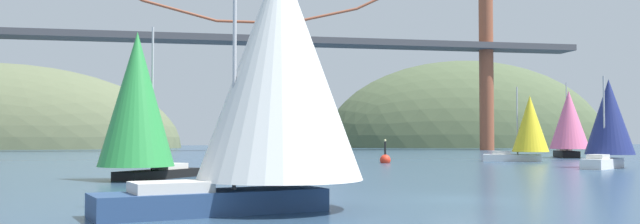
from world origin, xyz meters
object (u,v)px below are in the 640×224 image
Objects in this scene: sailboat_yellow_sail at (528,127)px; channel_buoy at (385,159)px; sailboat_green_sail at (138,102)px; sailboat_navy_sail at (609,120)px; sailboat_pink_spinnaker at (569,122)px; sailboat_white_mainsail at (277,72)px.

sailboat_yellow_sail is 3.05× the size of channel_buoy.
sailboat_navy_sail is at bearing 13.11° from sailboat_green_sail.
sailboat_pink_spinnaker is (49.91, 33.57, -0.31)m from sailboat_green_sail.
sailboat_white_mainsail is 43.73m from channel_buoy.
sailboat_white_mainsail is at bearing -130.45° from sailboat_pink_spinnaker.
sailboat_white_mainsail reaches higher than sailboat_yellow_sail.
sailboat_yellow_sail is at bearing 2.50° from channel_buoy.
sailboat_yellow_sail is 16.55m from channel_buoy.
sailboat_white_mainsail is (-32.06, -26.58, 0.94)m from sailboat_navy_sail.
sailboat_pink_spinnaker reaches higher than sailboat_yellow_sail.
sailboat_white_mainsail reaches higher than sailboat_pink_spinnaker.
sailboat_navy_sail is at bearing 39.66° from sailboat_white_mainsail.
sailboat_green_sail is 18.73m from sailboat_white_mainsail.
sailboat_navy_sail is (-0.45, -14.43, 0.35)m from sailboat_yellow_sail.
sailboat_pink_spinnaker reaches higher than sailboat_navy_sail.
sailboat_green_sail is 3.64× the size of channel_buoy.
sailboat_pink_spinnaker is 27.25m from sailboat_navy_sail.
sailboat_yellow_sail reaches higher than sailboat_navy_sail.
channel_buoy is (16.32, 40.31, -4.64)m from sailboat_white_mainsail.
sailboat_green_sail is at bearing -148.92° from sailboat_yellow_sail.
sailboat_navy_sail is 2.95× the size of channel_buoy.
sailboat_pink_spinnaker is 1.23× the size of sailboat_navy_sail.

